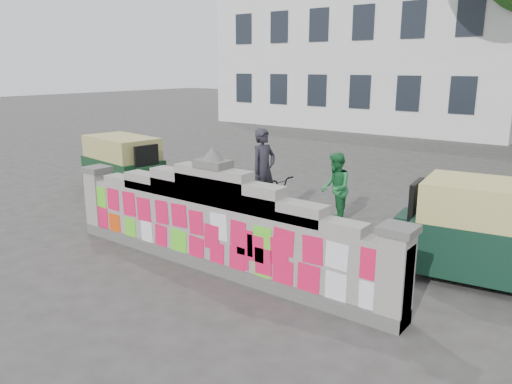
# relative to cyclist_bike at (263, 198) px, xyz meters

# --- Properties ---
(ground) EXTENTS (100.00, 100.00, 0.00)m
(ground) POSITION_rel_cyclist_bike_xyz_m (0.90, -2.54, -0.51)
(ground) COLOR #383533
(ground) RESTS_ON ground
(parapet_wall) EXTENTS (6.48, 0.44, 2.01)m
(parapet_wall) POSITION_rel_cyclist_bike_xyz_m (0.90, -2.54, 0.24)
(parapet_wall) COLOR #4C4C49
(parapet_wall) RESTS_ON ground
(building) EXTENTS (16.00, 10.00, 8.90)m
(building) POSITION_rel_cyclist_bike_xyz_m (-6.10, 19.45, 3.51)
(building) COLOR silver
(building) RESTS_ON ground
(cyclist_bike) EXTENTS (2.01, 0.93, 1.02)m
(cyclist_bike) POSITION_rel_cyclist_bike_xyz_m (0.00, 0.00, 0.00)
(cyclist_bike) COLOR black
(cyclist_bike) RESTS_ON ground
(cyclist_rider) EXTENTS (0.49, 0.68, 1.73)m
(cyclist_rider) POSITION_rel_cyclist_bike_xyz_m (0.00, 0.00, 0.35)
(cyclist_rider) COLOR #24222B
(cyclist_rider) RESTS_ON ground
(pedestrian) EXTENTS (0.87, 0.91, 1.49)m
(pedestrian) POSITION_rel_cyclist_bike_xyz_m (1.24, 0.85, 0.23)
(pedestrian) COLOR #217A3B
(pedestrian) RESTS_ON ground
(rickshaw_left) EXTENTS (2.67, 1.50, 1.44)m
(rickshaw_left) POSITION_rel_cyclist_bike_xyz_m (-4.45, -0.10, 0.24)
(rickshaw_left) COLOR black
(rickshaw_left) RESTS_ON ground
(rickshaw_right) EXTENTS (2.85, 1.59, 1.54)m
(rickshaw_right) POSITION_rel_cyclist_bike_xyz_m (4.56, -0.34, 0.29)
(rickshaw_right) COLOR black
(rickshaw_right) RESTS_ON ground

